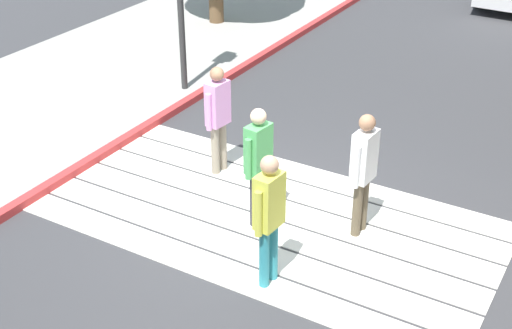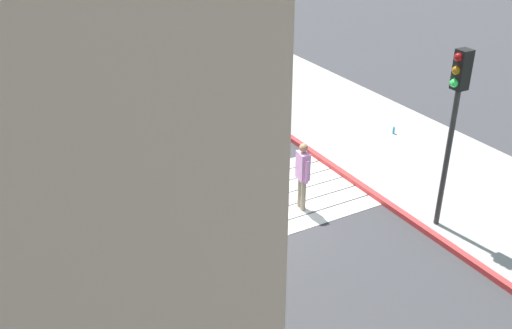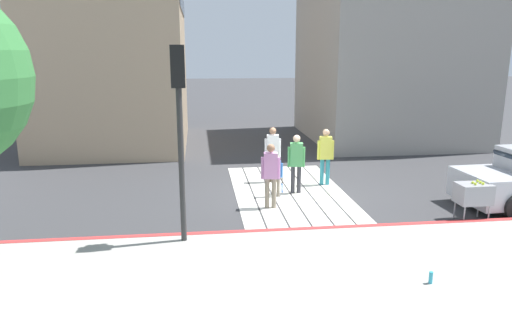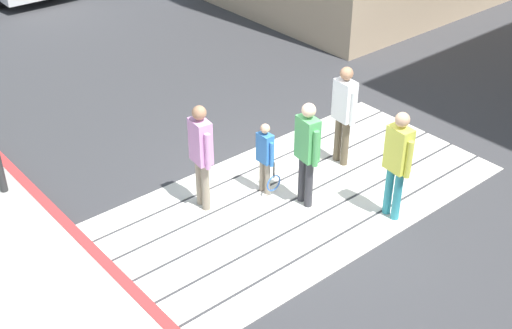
% 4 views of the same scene
% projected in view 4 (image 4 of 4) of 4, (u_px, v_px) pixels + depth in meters
% --- Properties ---
extents(ground_plane, '(120.00, 120.00, 0.00)m').
position_uv_depth(ground_plane, '(301.00, 197.00, 10.89)').
color(ground_plane, '#38383A').
extents(crosswalk_stripes, '(6.40, 3.25, 0.01)m').
position_uv_depth(crosswalk_stripes, '(301.00, 196.00, 10.88)').
color(crosswalk_stripes, silver).
rests_on(crosswalk_stripes, ground).
extents(curb_painted, '(0.16, 40.00, 0.13)m').
position_uv_depth(curb_painted, '(123.00, 283.00, 9.08)').
color(curb_painted, '#BC3333').
rests_on(curb_painted, ground).
extents(pedestrian_adult_lead, '(0.26, 0.52, 1.78)m').
position_uv_depth(pedestrian_adult_lead, '(344.00, 109.00, 11.22)').
color(pedestrian_adult_lead, brown).
rests_on(pedestrian_adult_lead, ground).
extents(pedestrian_adult_trailing, '(0.26, 0.52, 1.78)m').
position_uv_depth(pedestrian_adult_trailing, '(397.00, 158.00, 9.90)').
color(pedestrian_adult_trailing, teal).
rests_on(pedestrian_adult_trailing, ground).
extents(pedestrian_adult_side, '(0.27, 0.51, 1.76)m').
position_uv_depth(pedestrian_adult_side, '(201.00, 150.00, 10.12)').
color(pedestrian_adult_side, gray).
rests_on(pedestrian_adult_side, ground).
extents(pedestrian_teen_behind, '(0.27, 0.51, 1.75)m').
position_uv_depth(pedestrian_teen_behind, '(307.00, 147.00, 10.19)').
color(pedestrian_teen_behind, '#333338').
rests_on(pedestrian_teen_behind, ground).
extents(pedestrian_child_with_racket, '(0.28, 0.38, 1.25)m').
position_uv_depth(pedestrian_child_with_racket, '(265.00, 155.00, 10.62)').
color(pedestrian_child_with_racket, gray).
rests_on(pedestrian_child_with_racket, ground).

